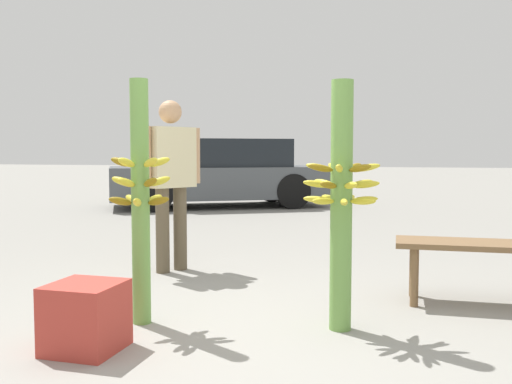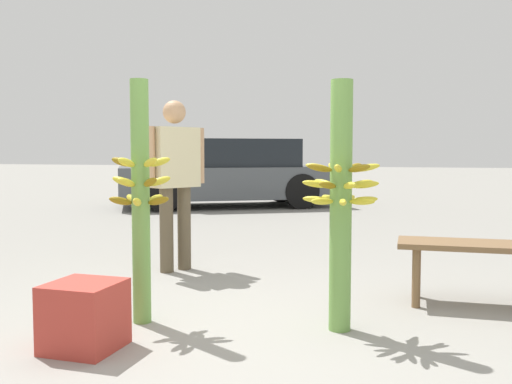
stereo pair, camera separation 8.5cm
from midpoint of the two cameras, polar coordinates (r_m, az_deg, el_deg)
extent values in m
plane|color=gray|center=(3.46, -2.22, -14.91)|extent=(80.00, 80.00, 0.00)
cylinder|color=#6B9E47|center=(3.78, -10.83, -1.02)|extent=(0.12, 0.12, 1.59)
ellipsoid|color=olive|center=(3.82, -12.64, 2.94)|extent=(0.16, 0.06, 0.09)
ellipsoid|color=gold|center=(3.67, -12.19, 2.91)|extent=(0.08, 0.16, 0.09)
ellipsoid|color=gold|center=(3.66, -9.85, 2.94)|extent=(0.16, 0.12, 0.09)
ellipsoid|color=gold|center=(3.80, -9.00, 2.99)|extent=(0.15, 0.14, 0.09)
ellipsoid|color=gold|center=(3.89, -10.71, 2.99)|extent=(0.11, 0.16, 0.09)
ellipsoid|color=gold|center=(3.82, -12.58, 1.06)|extent=(0.16, 0.06, 0.09)
ellipsoid|color=gold|center=(3.68, -12.20, 0.95)|extent=(0.09, 0.16, 0.09)
ellipsoid|color=olive|center=(3.66, -9.88, 0.97)|extent=(0.16, 0.13, 0.09)
ellipsoid|color=gold|center=(3.80, -8.97, 1.08)|extent=(0.15, 0.14, 0.09)
ellipsoid|color=gold|center=(3.90, -10.63, 1.14)|extent=(0.10, 0.16, 0.09)
ellipsoid|color=olive|center=(3.72, -9.08, -0.88)|extent=(0.16, 0.05, 0.08)
ellipsoid|color=gold|center=(3.87, -9.47, -0.70)|extent=(0.09, 0.16, 0.08)
ellipsoid|color=gold|center=(3.89, -11.67, -0.70)|extent=(0.15, 0.13, 0.08)
ellipsoid|color=olive|center=(3.76, -12.76, -0.88)|extent=(0.15, 0.13, 0.08)
ellipsoid|color=gold|center=(3.65, -11.16, -1.00)|extent=(0.10, 0.16, 0.08)
cylinder|color=#6B9E47|center=(3.59, 9.14, -1.45)|extent=(0.14, 0.14, 1.57)
ellipsoid|color=olive|center=(3.48, 10.96, 2.34)|extent=(0.17, 0.14, 0.07)
ellipsoid|color=gold|center=(3.60, 11.58, 2.39)|extent=(0.19, 0.09, 0.07)
ellipsoid|color=olive|center=(3.71, 10.42, 2.45)|extent=(0.11, 0.18, 0.07)
ellipsoid|color=gold|center=(3.72, 8.40, 2.48)|extent=(0.12, 0.18, 0.07)
ellipsoid|color=gold|center=(3.63, 6.92, 2.46)|extent=(0.19, 0.08, 0.07)
ellipsoid|color=olive|center=(3.50, 7.09, 2.40)|extent=(0.17, 0.15, 0.07)
ellipsoid|color=gold|center=(3.43, 8.91, 2.35)|extent=(0.05, 0.18, 0.07)
ellipsoid|color=olive|center=(3.46, 7.86, 0.68)|extent=(0.11, 0.18, 0.06)
ellipsoid|color=gold|center=(3.44, 10.04, 0.64)|extent=(0.12, 0.18, 0.06)
ellipsoid|color=gold|center=(3.54, 11.51, 0.72)|extent=(0.19, 0.07, 0.06)
ellipsoid|color=gold|center=(3.67, 11.16, 0.84)|extent=(0.16, 0.15, 0.06)
ellipsoid|color=gold|center=(3.74, 9.39, 0.91)|extent=(0.05, 0.18, 0.06)
ellipsoid|color=gold|center=(3.69, 7.47, 0.90)|extent=(0.17, 0.14, 0.06)
ellipsoid|color=gold|center=(3.57, 6.74, 0.79)|extent=(0.19, 0.09, 0.06)
ellipsoid|color=gold|center=(3.73, 9.96, -0.64)|extent=(0.08, 0.18, 0.05)
ellipsoid|color=gold|center=(3.72, 7.94, -0.63)|extent=(0.15, 0.17, 0.05)
ellipsoid|color=gold|center=(3.61, 6.74, -0.76)|extent=(0.18, 0.04, 0.05)
ellipsoid|color=gold|center=(3.49, 7.34, -0.94)|extent=(0.14, 0.17, 0.05)
ellipsoid|color=gold|center=(3.44, 9.38, -1.03)|extent=(0.08, 0.18, 0.05)
ellipsoid|color=gold|center=(3.51, 11.23, -0.95)|extent=(0.18, 0.11, 0.05)
ellipsoid|color=gold|center=(3.64, 11.43, -0.77)|extent=(0.18, 0.12, 0.05)
cylinder|color=brown|center=(5.49, -6.75, -3.60)|extent=(0.17, 0.17, 0.79)
cylinder|color=brown|center=(5.38, -8.49, -3.79)|extent=(0.17, 0.17, 0.79)
cube|color=beige|center=(5.39, -7.68, 3.46)|extent=(0.40, 0.50, 0.56)
cylinder|color=tan|center=(5.56, -5.31, 3.64)|extent=(0.15, 0.15, 0.53)
cylinder|color=tan|center=(5.22, -10.20, 3.57)|extent=(0.15, 0.15, 0.53)
sphere|color=tan|center=(5.40, -7.72, 7.93)|extent=(0.21, 0.21, 0.21)
cube|color=brown|center=(4.49, 24.25, -4.99)|extent=(1.52, 0.48, 0.04)
cylinder|color=brown|center=(4.63, 16.22, -7.48)|extent=(0.06, 0.06, 0.43)
cylinder|color=brown|center=(4.32, 16.29, -8.28)|extent=(0.06, 0.06, 0.43)
cube|color=#4C5156|center=(11.75, -2.69, 1.02)|extent=(4.67, 3.71, 0.63)
cube|color=black|center=(11.76, -1.86, 3.92)|extent=(2.90, 2.62, 0.56)
cylinder|color=black|center=(10.79, -9.01, -0.14)|extent=(0.70, 0.51, 0.69)
cylinder|color=black|center=(12.44, -9.43, 0.40)|extent=(0.70, 0.51, 0.69)
cylinder|color=black|center=(11.26, 4.77, 0.06)|extent=(0.70, 0.51, 0.69)
cylinder|color=black|center=(12.85, 2.62, 0.56)|extent=(0.70, 0.51, 0.69)
cube|color=#B2382D|center=(3.44, -16.11, -11.82)|extent=(0.39, 0.39, 0.39)
camera|label=1|loc=(0.04, -89.36, 0.05)|focal=40.00mm
camera|label=2|loc=(0.04, 90.64, -0.05)|focal=40.00mm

